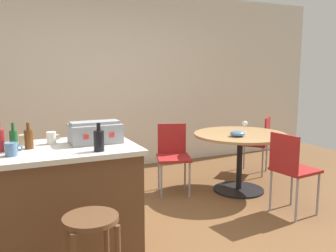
% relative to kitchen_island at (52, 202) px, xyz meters
% --- Properties ---
extents(ground_plane, '(8.80, 8.80, 0.00)m').
position_rel_kitchen_island_xyz_m(ground_plane, '(0.98, -0.11, -0.46)').
color(ground_plane, brown).
extents(back_wall, '(8.00, 0.10, 2.70)m').
position_rel_kitchen_island_xyz_m(back_wall, '(0.98, 2.42, 0.89)').
color(back_wall, beige).
rests_on(back_wall, ground_plane).
extents(kitchen_island, '(1.38, 0.83, 0.91)m').
position_rel_kitchen_island_xyz_m(kitchen_island, '(0.00, 0.00, 0.00)').
color(kitchen_island, brown).
rests_on(kitchen_island, ground_plane).
extents(wooden_stool, '(0.35, 0.35, 0.64)m').
position_rel_kitchen_island_xyz_m(wooden_stool, '(0.13, -0.85, 0.02)').
color(wooden_stool, brown).
rests_on(wooden_stool, ground_plane).
extents(dining_table, '(1.15, 1.15, 0.74)m').
position_rel_kitchen_island_xyz_m(dining_table, '(2.35, 0.66, 0.11)').
color(dining_table, black).
rests_on(dining_table, ground_plane).
extents(folding_chair_near, '(0.51, 0.51, 0.85)m').
position_rel_kitchen_island_xyz_m(folding_chair_near, '(1.58, 0.99, 0.04)').
color(folding_chair_near, maroon).
rests_on(folding_chair_near, ground_plane).
extents(folding_chair_far, '(0.44, 0.44, 0.88)m').
position_rel_kitchen_island_xyz_m(folding_chair_far, '(2.38, -0.19, 0.07)').
color(folding_chair_far, maroon).
rests_on(folding_chair_far, ground_plane).
extents(folding_chair_left, '(0.56, 0.56, 0.85)m').
position_rel_kitchen_island_xyz_m(folding_chair_left, '(3.07, 1.18, 0.04)').
color(folding_chair_left, maroon).
rests_on(folding_chair_left, ground_plane).
extents(toolbox, '(0.43, 0.27, 0.19)m').
position_rel_kitchen_island_xyz_m(toolbox, '(0.39, 0.05, 0.54)').
color(toolbox, gray).
rests_on(toolbox, kitchen_island).
extents(bottle_0, '(0.06, 0.06, 0.22)m').
position_rel_kitchen_island_xyz_m(bottle_0, '(-0.26, -0.02, 0.54)').
color(bottle_0, '#194C23').
rests_on(bottle_0, kitchen_island).
extents(bottle_2, '(0.08, 0.08, 0.22)m').
position_rel_kitchen_island_xyz_m(bottle_2, '(0.34, -0.28, 0.54)').
color(bottle_2, black).
rests_on(bottle_2, kitchen_island).
extents(bottle_3, '(0.07, 0.07, 0.21)m').
position_rel_kitchen_island_xyz_m(bottle_3, '(-0.14, 0.04, 0.53)').
color(bottle_3, '#603314').
rests_on(bottle_3, kitchen_island).
extents(cup_0, '(0.12, 0.09, 0.10)m').
position_rel_kitchen_island_xyz_m(cup_0, '(-0.28, -0.16, 0.50)').
color(cup_0, '#4C7099').
rests_on(cup_0, kitchen_island).
extents(cup_1, '(0.11, 0.08, 0.09)m').
position_rel_kitchen_island_xyz_m(cup_1, '(-0.18, 0.21, 0.50)').
color(cup_1, tan).
rests_on(cup_1, kitchen_island).
extents(cup_2, '(0.12, 0.08, 0.10)m').
position_rel_kitchen_island_xyz_m(cup_2, '(0.04, 0.16, 0.50)').
color(cup_2, white).
rests_on(cup_2, kitchen_island).
extents(wine_glass, '(0.07, 0.07, 0.14)m').
position_rel_kitchen_island_xyz_m(wine_glass, '(2.47, 0.72, 0.39)').
color(wine_glass, silver).
rests_on(wine_glass, dining_table).
extents(serving_bowl, '(0.18, 0.18, 0.07)m').
position_rel_kitchen_island_xyz_m(serving_bowl, '(2.20, 0.51, 0.32)').
color(serving_bowl, '#4C7099').
rests_on(serving_bowl, dining_table).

